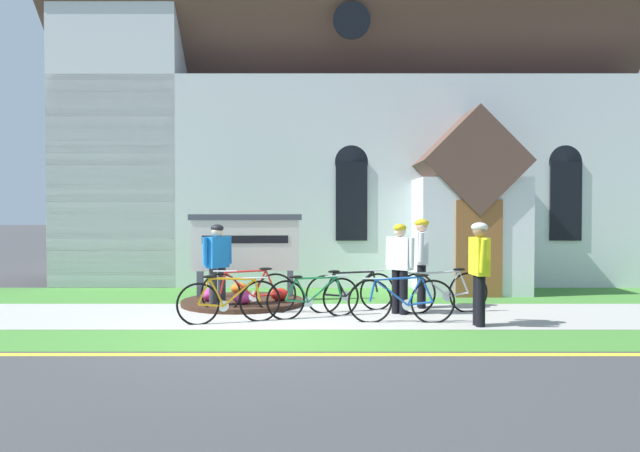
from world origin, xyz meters
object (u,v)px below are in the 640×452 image
cyclist_in_orange_jersey (400,262)px  church_sign (246,244)px  bicycle_blue (314,297)px  bicycle_red (351,291)px  cyclist_in_green_jersey (218,260)px  bicycle_green (249,292)px  bicycle_yellow (229,301)px  cyclist_in_white_jersey (422,256)px  cyclist_in_red_jersey (480,266)px  bicycle_silver (402,300)px  roadside_conifer (539,112)px  bicycle_orange (443,292)px

cyclist_in_orange_jersey → church_sign: bearing=152.3°
bicycle_blue → cyclist_in_orange_jersey: (1.55, 0.33, 0.59)m
bicycle_red → cyclist_in_green_jersey: 2.56m
bicycle_green → cyclist_in_green_jersey: cyclist_in_green_jersey is taller
bicycle_yellow → cyclist_in_white_jersey: (3.45, 1.53, 0.64)m
bicycle_yellow → cyclist_in_white_jersey: size_ratio=0.97×
cyclist_in_red_jersey → bicycle_yellow: bearing=175.8°
bicycle_blue → cyclist_in_white_jersey: (2.06, 1.03, 0.65)m
cyclist_in_orange_jersey → bicycle_yellow: bearing=-164.4°
bicycle_silver → cyclist_in_orange_jersey: cyclist_in_orange_jersey is taller
bicycle_red → bicycle_yellow: bearing=-151.0°
roadside_conifer → bicycle_red: bearing=-126.4°
bicycle_orange → bicycle_silver: bearing=-132.2°
bicycle_green → bicycle_yellow: size_ratio=1.06×
bicycle_yellow → church_sign: bearing=90.6°
cyclist_in_white_jersey → bicycle_red: bearing=-164.9°
bicycle_orange → cyclist_in_red_jersey: 1.44m
bicycle_red → bicycle_yellow: bicycle_yellow is taller
bicycle_orange → bicycle_red: (-1.67, 0.18, -0.02)m
bicycle_red → cyclist_in_green_jersey: bearing=176.5°
cyclist_in_white_jersey → roadside_conifer: (5.49, 8.94, 4.23)m
bicycle_yellow → roadside_conifer: bearing=49.5°
bicycle_silver → cyclist_in_green_jersey: cyclist_in_green_jersey is taller
bicycle_orange → bicycle_yellow: bicycle_orange is taller
church_sign → bicycle_green: bearing=-80.6°
bicycle_green → roadside_conifer: roadside_conifer is taller
church_sign → bicycle_green: (0.23, -1.41, -0.79)m
cyclist_in_white_jersey → cyclist_in_red_jersey: bearing=-71.3°
cyclist_in_orange_jersey → bicycle_green: bearing=176.8°
bicycle_red → cyclist_in_green_jersey: size_ratio=1.05×
bicycle_orange → cyclist_in_white_jersey: (-0.29, 0.55, 0.62)m
bicycle_red → bicycle_blue: bearing=-136.0°
bicycle_silver → bicycle_red: (-0.79, 1.15, -0.01)m
bicycle_orange → cyclist_in_white_jersey: 0.88m
cyclist_in_green_jersey → roadside_conifer: roadside_conifer is taller
bicycle_green → bicycle_blue: 1.28m
cyclist_in_orange_jersey → cyclist_in_red_jersey: bearing=-44.9°
cyclist_in_white_jersey → cyclist_in_red_jersey: (0.62, -1.82, -0.02)m
bicycle_blue → bicycle_yellow: 1.48m
bicycle_green → bicycle_blue: bearing=-22.2°
bicycle_orange → bicycle_red: bearing=173.8°
bicycle_red → roadside_conifer: roadside_conifer is taller
bicycle_red → cyclist_in_red_jersey: cyclist_in_red_jersey is taller
bicycle_yellow → bicycle_silver: bearing=0.1°
bicycle_red → cyclist_in_orange_jersey: bearing=-20.9°
bicycle_orange → cyclist_in_green_jersey: 4.21m
bicycle_orange → cyclist_in_orange_jersey: bearing=-169.5°
bicycle_green → cyclist_in_red_jersey: (3.86, -1.28, 0.60)m
church_sign → cyclist_in_red_jersey: size_ratio=1.38×
bicycle_blue → cyclist_in_orange_jersey: size_ratio=0.99×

